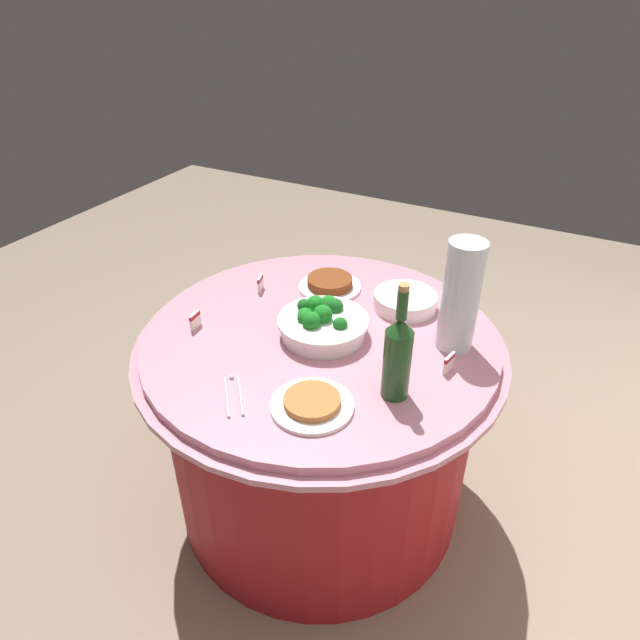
{
  "coord_description": "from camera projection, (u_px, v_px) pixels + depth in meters",
  "views": [
    {
      "loc": [
        1.28,
        0.67,
        1.72
      ],
      "look_at": [
        0.0,
        0.0,
        0.79
      ],
      "focal_mm": 31.55,
      "sensor_mm": 36.0,
      "label": 1
    }
  ],
  "objects": [
    {
      "name": "decorative_fruit_vase",
      "position": [
        460.0,
        299.0,
        1.61
      ],
      "size": [
        0.11,
        0.11,
        0.34
      ],
      "color": "silver",
      "rests_on": "buffet_table"
    },
    {
      "name": "broccoli_bowl",
      "position": [
        322.0,
        323.0,
        1.72
      ],
      "size": [
        0.28,
        0.28,
        0.11
      ],
      "color": "white",
      "rests_on": "buffet_table"
    },
    {
      "name": "wine_bottle",
      "position": [
        398.0,
        355.0,
        1.44
      ],
      "size": [
        0.07,
        0.07,
        0.34
      ],
      "color": "#1E481D",
      "rests_on": "buffet_table"
    },
    {
      "name": "label_placard_rear",
      "position": [
        195.0,
        320.0,
        1.76
      ],
      "size": [
        0.05,
        0.01,
        0.05
      ],
      "color": "white",
      "rests_on": "buffet_table"
    },
    {
      "name": "food_plate_stir_fry",
      "position": [
        330.0,
        284.0,
        1.97
      ],
      "size": [
        0.22,
        0.22,
        0.04
      ],
      "color": "white",
      "rests_on": "buffet_table"
    },
    {
      "name": "buffet_table",
      "position": [
        320.0,
        420.0,
        1.95
      ],
      "size": [
        1.16,
        1.16,
        0.74
      ],
      "color": "maroon",
      "rests_on": "ground_plane"
    },
    {
      "name": "ground_plane",
      "position": [
        320.0,
        493.0,
        2.15
      ],
      "size": [
        6.0,
        6.0,
        0.0
      ],
      "primitive_type": "plane",
      "color": "gray"
    },
    {
      "name": "serving_tongs",
      "position": [
        233.0,
        394.0,
        1.5
      ],
      "size": [
        0.15,
        0.14,
        0.01
      ],
      "color": "silver",
      "rests_on": "buffet_table"
    },
    {
      "name": "food_plate_peanuts",
      "position": [
        312.0,
        404.0,
        1.45
      ],
      "size": [
        0.22,
        0.22,
        0.03
      ],
      "color": "white",
      "rests_on": "buffet_table"
    },
    {
      "name": "plate_stack",
      "position": [
        405.0,
        301.0,
        1.87
      ],
      "size": [
        0.21,
        0.21,
        0.05
      ],
      "color": "white",
      "rests_on": "buffet_table"
    },
    {
      "name": "label_placard_front",
      "position": [
        260.0,
        283.0,
        1.96
      ],
      "size": [
        0.05,
        0.02,
        0.05
      ],
      "color": "white",
      "rests_on": "buffet_table"
    },
    {
      "name": "label_placard_mid",
      "position": [
        449.0,
        362.0,
        1.57
      ],
      "size": [
        0.05,
        0.02,
        0.05
      ],
      "color": "white",
      "rests_on": "buffet_table"
    }
  ]
}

